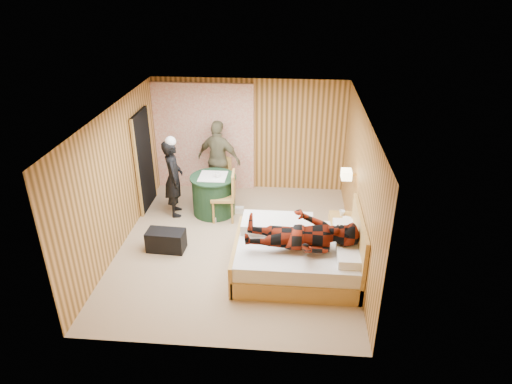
# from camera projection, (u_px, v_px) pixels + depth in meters

# --- Properties ---
(floor) EXTENTS (4.20, 5.00, 0.01)m
(floor) POSITION_uv_depth(u_px,v_px,m) (237.00, 245.00, 8.36)
(floor) COLOR tan
(floor) RESTS_ON ground
(ceiling) EXTENTS (4.20, 5.00, 0.01)m
(ceiling) POSITION_uv_depth(u_px,v_px,m) (234.00, 113.00, 7.25)
(ceiling) COLOR silver
(ceiling) RESTS_ON wall_back
(wall_back) EXTENTS (4.20, 0.02, 2.50)m
(wall_back) POSITION_uv_depth(u_px,v_px,m) (249.00, 135.00, 10.03)
(wall_back) COLOR tan
(wall_back) RESTS_ON floor
(wall_left) EXTENTS (0.02, 5.00, 2.50)m
(wall_left) POSITION_uv_depth(u_px,v_px,m) (116.00, 180.00, 7.96)
(wall_left) COLOR tan
(wall_left) RESTS_ON floor
(wall_right) EXTENTS (0.02, 5.00, 2.50)m
(wall_right) POSITION_uv_depth(u_px,v_px,m) (359.00, 188.00, 7.65)
(wall_right) COLOR tan
(wall_right) RESTS_ON floor
(curtain) EXTENTS (2.20, 0.08, 2.40)m
(curtain) POSITION_uv_depth(u_px,v_px,m) (204.00, 137.00, 10.07)
(curtain) COLOR silver
(curtain) RESTS_ON floor
(doorway) EXTENTS (0.06, 0.90, 2.05)m
(doorway) POSITION_uv_depth(u_px,v_px,m) (144.00, 161.00, 9.31)
(doorway) COLOR black
(doorway) RESTS_ON floor
(wall_lamp) EXTENTS (0.26, 0.24, 0.16)m
(wall_lamp) POSITION_uv_depth(u_px,v_px,m) (347.00, 174.00, 8.04)
(wall_lamp) COLOR gold
(wall_lamp) RESTS_ON wall_right
(bed) EXTENTS (2.05, 1.61, 1.11)m
(bed) POSITION_uv_depth(u_px,v_px,m) (299.00, 255.00, 7.52)
(bed) COLOR tan
(bed) RESTS_ON floor
(nightstand) EXTENTS (0.45, 0.62, 0.59)m
(nightstand) POSITION_uv_depth(u_px,v_px,m) (341.00, 233.00, 8.17)
(nightstand) COLOR tan
(nightstand) RESTS_ON floor
(round_table) EXTENTS (0.93, 0.93, 0.83)m
(round_table) POSITION_uv_depth(u_px,v_px,m) (214.00, 194.00, 9.30)
(round_table) COLOR #1B3C22
(round_table) RESTS_ON floor
(chair_far) EXTENTS (0.55, 0.55, 0.93)m
(chair_far) POSITION_uv_depth(u_px,v_px,m) (221.00, 174.00, 9.89)
(chair_far) COLOR tan
(chair_far) RESTS_ON floor
(chair_near) EXTENTS (0.49, 0.49, 1.02)m
(chair_near) POSITION_uv_depth(u_px,v_px,m) (228.00, 193.00, 8.98)
(chair_near) COLOR tan
(chair_near) RESTS_ON floor
(duffel_bag) EXTENTS (0.69, 0.39, 0.38)m
(duffel_bag) POSITION_uv_depth(u_px,v_px,m) (166.00, 240.00, 8.16)
(duffel_bag) COLOR black
(duffel_bag) RESTS_ON floor
(sneaker_left) EXTENTS (0.28, 0.21, 0.12)m
(sneaker_left) POSITION_uv_depth(u_px,v_px,m) (212.00, 218.00, 9.16)
(sneaker_left) COLOR white
(sneaker_left) RESTS_ON floor
(sneaker_right) EXTENTS (0.28, 0.12, 0.12)m
(sneaker_right) POSITION_uv_depth(u_px,v_px,m) (237.00, 210.00, 9.45)
(sneaker_right) COLOR white
(sneaker_right) RESTS_ON floor
(woman_standing) EXTENTS (0.52, 0.66, 1.60)m
(woman_standing) POSITION_uv_depth(u_px,v_px,m) (173.00, 178.00, 9.09)
(woman_standing) COLOR black
(woman_standing) RESTS_ON floor
(man_at_table) EXTENTS (1.09, 0.73, 1.72)m
(man_at_table) POSITION_uv_depth(u_px,v_px,m) (219.00, 160.00, 9.79)
(man_at_table) COLOR brown
(man_at_table) RESTS_ON floor
(man_on_bed) EXTENTS (0.86, 0.67, 1.77)m
(man_on_bed) POSITION_uv_depth(u_px,v_px,m) (302.00, 227.00, 7.02)
(man_on_bed) COLOR maroon
(man_on_bed) RESTS_ON bed
(book_lower) EXTENTS (0.18, 0.23, 0.02)m
(book_lower) POSITION_uv_depth(u_px,v_px,m) (343.00, 220.00, 8.00)
(book_lower) COLOR white
(book_lower) RESTS_ON nightstand
(book_upper) EXTENTS (0.24, 0.27, 0.02)m
(book_upper) POSITION_uv_depth(u_px,v_px,m) (343.00, 219.00, 7.99)
(book_upper) COLOR white
(book_upper) RESTS_ON nightstand
(cup_nightstand) EXTENTS (0.13, 0.13, 0.09)m
(cup_nightstand) POSITION_uv_depth(u_px,v_px,m) (342.00, 213.00, 8.14)
(cup_nightstand) COLOR white
(cup_nightstand) RESTS_ON nightstand
(cup_table) EXTENTS (0.15, 0.15, 0.10)m
(cup_table) POSITION_uv_depth(u_px,v_px,m) (217.00, 175.00, 9.04)
(cup_table) COLOR white
(cup_table) RESTS_ON round_table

